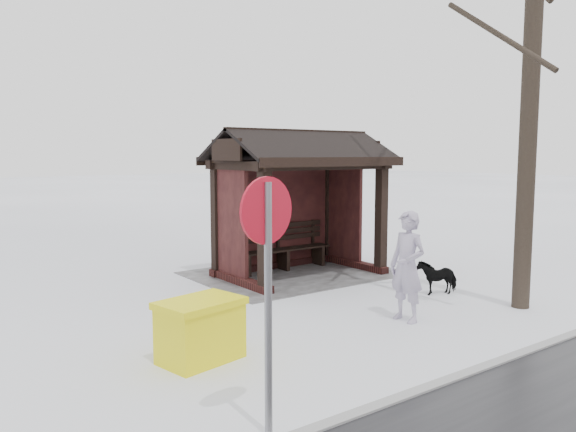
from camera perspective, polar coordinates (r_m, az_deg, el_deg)
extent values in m
plane|color=white|center=(12.07, 1.23, -6.03)|extent=(120.00, 120.00, 0.00)
cube|color=gray|center=(8.52, 24.71, -11.84)|extent=(120.00, 0.15, 0.06)
cube|color=gray|center=(12.22, 0.66, -5.83)|extent=(4.20, 3.20, 0.02)
cube|color=#3C1715|center=(12.77, -1.22, -4.98)|extent=(3.30, 0.22, 0.16)
cube|color=#3C1715|center=(13.00, 6.53, -4.82)|extent=(0.22, 2.10, 0.16)
cube|color=#3C1715|center=(11.23, -4.92, -6.57)|extent=(0.22, 2.10, 0.16)
cube|color=black|center=(12.19, 9.44, -0.51)|extent=(0.20, 0.20, 2.30)
cube|color=black|center=(10.29, -2.39, -1.68)|extent=(0.20, 0.20, 2.30)
cube|color=black|center=(13.51, 4.01, 0.22)|extent=(0.20, 0.20, 2.30)
cube|color=black|center=(11.82, -7.22, -0.68)|extent=(0.20, 0.20, 2.30)
cube|color=black|center=(12.59, -1.23, 0.16)|extent=(2.80, 0.08, 2.14)
cube|color=black|center=(13.06, 5.66, 0.35)|extent=(0.08, 1.17, 2.14)
cube|color=black|center=(11.30, -5.80, -0.58)|extent=(0.08, 1.17, 2.14)
cube|color=black|center=(11.09, 4.08, 5.16)|extent=(3.40, 0.20, 0.18)
cube|color=black|center=(12.52, -1.24, 5.31)|extent=(3.40, 0.20, 0.18)
cylinder|color=black|center=(10.21, 23.56, 15.36)|extent=(0.29, 0.29, 8.55)
imported|color=#A79CB7|center=(8.85, 12.03, -5.03)|extent=(0.43, 0.64, 1.72)
imported|color=black|center=(10.84, 14.90, -5.97)|extent=(0.81, 0.54, 0.63)
cube|color=yellow|center=(7.24, -8.88, -11.73)|extent=(1.08, 0.83, 0.70)
cube|color=yellow|center=(7.12, -8.93, -8.73)|extent=(1.14, 0.89, 0.09)
cylinder|color=gray|center=(5.13, -2.02, -9.67)|extent=(0.07, 0.07, 2.33)
cylinder|color=red|center=(4.97, -2.19, 0.56)|extent=(0.61, 0.13, 0.61)
cylinder|color=white|center=(4.99, -2.32, 0.58)|extent=(0.47, 0.11, 0.47)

